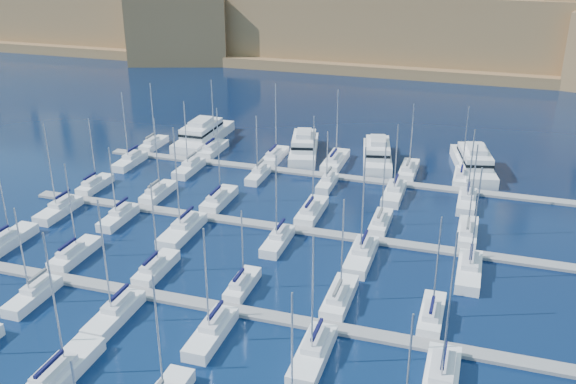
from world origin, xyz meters
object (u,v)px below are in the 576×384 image
(motor_yacht_a, at_px, (203,134))
(motor_yacht_b, at_px, (304,147))
(motor_yacht_d, at_px, (474,162))
(motor_yacht_c, at_px, (377,154))
(sailboat_2, at_px, (61,372))

(motor_yacht_a, relative_size, motor_yacht_b, 1.13)
(motor_yacht_d, bearing_deg, motor_yacht_b, -178.40)
(motor_yacht_c, bearing_deg, motor_yacht_d, 2.41)
(motor_yacht_a, xyz_separation_m, motor_yacht_d, (52.63, -0.50, -0.00))
(sailboat_2, height_order, motor_yacht_b, sailboat_2)
(motor_yacht_c, bearing_deg, motor_yacht_b, -179.40)
(motor_yacht_b, height_order, motor_yacht_c, same)
(motor_yacht_c, bearing_deg, motor_yacht_a, 178.04)
(motor_yacht_a, bearing_deg, motor_yacht_b, -3.62)
(sailboat_2, bearing_deg, motor_yacht_c, 75.13)
(motor_yacht_a, height_order, motor_yacht_c, same)
(sailboat_2, height_order, motor_yacht_a, sailboat_2)
(motor_yacht_b, bearing_deg, motor_yacht_d, 1.60)
(motor_yacht_c, relative_size, motor_yacht_d, 0.92)
(sailboat_2, height_order, motor_yacht_c, sailboat_2)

